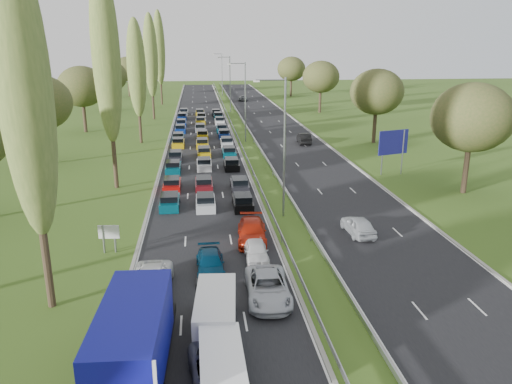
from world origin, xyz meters
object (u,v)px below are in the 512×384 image
white_van_front (222,369)px  near_car_2 (151,281)px  blue_lorry (136,337)px  info_sign (109,235)px  direction_sign (393,144)px  white_van_rear (216,311)px

white_van_front → near_car_2: bearing=111.6°
blue_lorry → info_sign: size_ratio=4.60×
info_sign → direction_sign: size_ratio=0.40×
white_van_rear → direction_sign: 37.40m
blue_lorry → white_van_rear: (3.65, 3.61, -1.02)m
info_sign → blue_lorry: bearing=-76.1°
blue_lorry → white_van_front: bearing=-15.0°
direction_sign → blue_lorry: bearing=-126.4°
near_car_2 → info_sign: size_ratio=2.47×
blue_lorry → info_sign: (-3.63, 14.71, -0.73)m
white_van_front → blue_lorry: bearing=161.8°
near_car_2 → white_van_front: bearing=-65.9°
near_car_2 → white_van_front: size_ratio=1.08×
white_van_rear → info_sign: 13.28m
blue_lorry → white_van_front: blue_lorry is taller
near_car_2 → blue_lorry: (0.13, -8.25, 1.36)m
direction_sign → white_van_front: bearing=-121.3°
near_car_2 → info_sign: info_sign is taller
blue_lorry → white_van_rear: blue_lorry is taller
white_van_rear → direction_sign: (21.52, 30.48, 2.48)m
white_van_front → direction_sign: bearing=58.1°
direction_sign → white_van_rear: bearing=-125.2°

